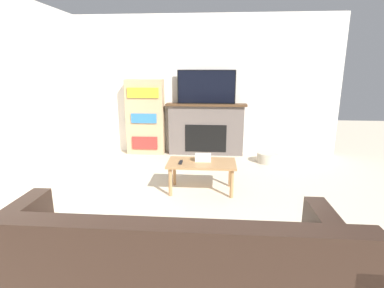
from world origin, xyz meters
TOP-DOWN VIEW (x-y plane):
  - wall_back at (0.00, 4.75)m, footprint 5.66×0.06m
  - fireplace at (0.26, 4.61)m, footprint 1.58×0.28m
  - tv at (0.26, 4.59)m, footprint 1.12×0.03m
  - couch at (0.10, 0.56)m, footprint 2.49×0.96m
  - coffee_table at (0.27, 2.72)m, footprint 0.95×0.52m
  - tissue_box at (0.28, 2.77)m, footprint 0.22×0.12m
  - remote_control at (-0.02, 2.66)m, footprint 0.04×0.15m
  - bookshelf at (-0.95, 4.59)m, footprint 0.75×0.29m
  - storage_basket at (1.43, 4.14)m, footprint 0.40×0.40m

SIDE VIEW (x-z plane):
  - storage_basket at x=1.43m, z-range 0.00..0.19m
  - couch at x=0.10m, z-range -0.14..0.73m
  - coffee_table at x=0.27m, z-range 0.15..0.58m
  - remote_control at x=-0.02m, z-range 0.43..0.45m
  - tissue_box at x=0.28m, z-range 0.43..0.53m
  - fireplace at x=0.26m, z-range 0.00..1.03m
  - bookshelf at x=-0.95m, z-range 0.00..1.49m
  - tv at x=0.26m, z-range 1.03..1.67m
  - wall_back at x=0.00m, z-range 0.00..2.70m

